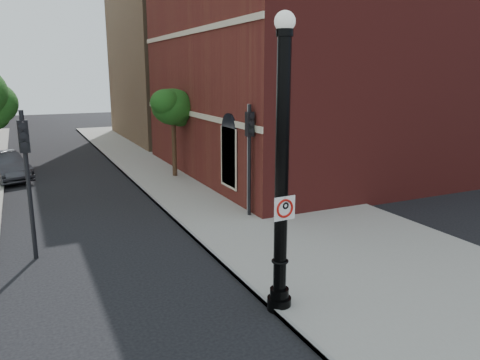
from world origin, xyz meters
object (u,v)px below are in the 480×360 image
parked_car (3,166)px  lamppost (282,182)px  traffic_signal_left (26,161)px  no_parking_sign (285,208)px  traffic_signal_right (250,143)px

parked_car → lamppost: bearing=-90.6°
lamppost → traffic_signal_left: 7.84m
no_parking_sign → traffic_signal_left: (-5.16, 6.07, 0.46)m
parked_car → traffic_signal_left: (1.08, -12.30, 2.30)m
parked_car → traffic_signal_right: 14.58m
traffic_signal_right → traffic_signal_left: bearing=-173.3°
traffic_signal_left → traffic_signal_right: traffic_signal_left is taller
no_parking_sign → traffic_signal_right: size_ratio=0.13×
lamppost → traffic_signal_left: (-5.17, 5.90, -0.11)m
traffic_signal_right → parked_car: bearing=127.8°
parked_car → traffic_signal_right: size_ratio=1.03×
lamppost → no_parking_sign: size_ratio=12.32×
no_parking_sign → parked_car: size_ratio=0.12×
lamppost → parked_car: size_ratio=1.51×
lamppost → traffic_signal_right: lamppost is taller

